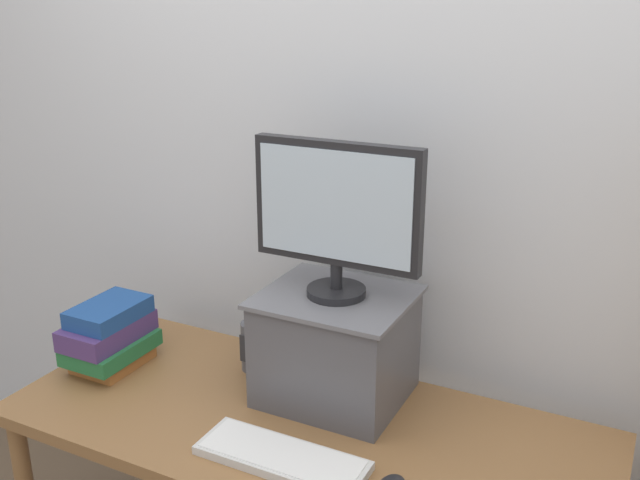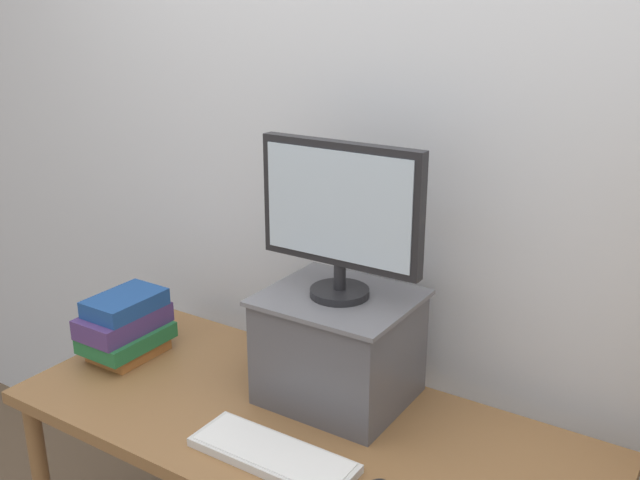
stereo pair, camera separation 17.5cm
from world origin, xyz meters
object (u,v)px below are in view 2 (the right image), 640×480
(desk, at_px, (300,447))
(book_stack, at_px, (126,326))
(riser_box, at_px, (339,345))
(computer_monitor, at_px, (340,212))
(keyboard, at_px, (273,455))
(desk_speaker, at_px, (263,343))

(desk, distance_m, book_stack, 0.68)
(riser_box, relative_size, book_stack, 1.47)
(riser_box, relative_size, computer_monitor, 0.86)
(computer_monitor, distance_m, keyboard, 0.62)
(riser_box, bearing_deg, desk, -97.95)
(riser_box, height_order, keyboard, riser_box)
(book_stack, distance_m, desk_speaker, 0.43)
(keyboard, distance_m, book_stack, 0.72)
(computer_monitor, bearing_deg, book_stack, -167.77)
(computer_monitor, xyz_separation_m, book_stack, (-0.68, -0.15, -0.44))
(keyboard, xyz_separation_m, desk_speaker, (-0.30, 0.36, 0.06))
(book_stack, xyz_separation_m, desk_speaker, (0.40, 0.17, -0.02))
(desk_speaker, bearing_deg, computer_monitor, -5.51)
(book_stack, bearing_deg, computer_monitor, 12.23)
(desk, bearing_deg, computer_monitor, 81.97)
(book_stack, bearing_deg, riser_box, 12.36)
(desk, distance_m, computer_monitor, 0.64)
(computer_monitor, height_order, desk_speaker, computer_monitor)
(keyboard, bearing_deg, book_stack, 165.31)
(riser_box, relative_size, desk_speaker, 2.62)
(desk_speaker, bearing_deg, riser_box, -5.21)
(riser_box, bearing_deg, keyboard, -87.10)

